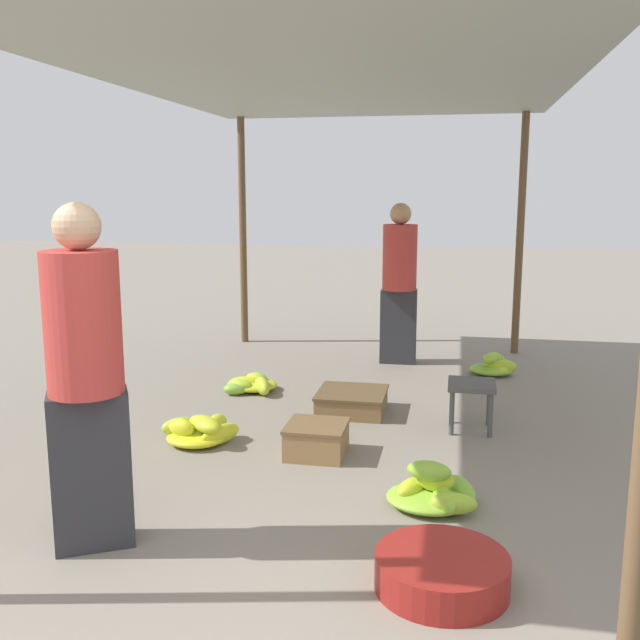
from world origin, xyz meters
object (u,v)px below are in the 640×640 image
object	(u,v)px
banana_pile_right_0	(494,366)
banana_pile_right_1	(435,493)
vendor_foreground	(86,374)
basin_black	(442,572)
crate_near	(352,401)
crate_mid	(317,439)
stool	(471,391)
banana_pile_left_1	(251,384)
shopper_walking_mid	(399,281)
banana_pile_left_0	(199,431)

from	to	relation	value
banana_pile_right_0	banana_pile_right_1	distance (m)	3.07
vendor_foreground	basin_black	bearing A→B (deg)	-2.62
crate_near	crate_mid	world-z (taller)	crate_mid
stool	crate_near	bearing A→B (deg)	164.25
banana_pile_left_1	vendor_foreground	bearing A→B (deg)	-89.61
basin_black	shopper_walking_mid	bearing A→B (deg)	97.58
shopper_walking_mid	banana_pile_right_1	bearing A→B (deg)	-81.55
stool	basin_black	world-z (taller)	stool
crate_mid	shopper_walking_mid	bearing A→B (deg)	83.50
banana_pile_left_0	crate_near	bearing A→B (deg)	44.35
banana_pile_right_1	crate_mid	xyz separation A→B (m)	(-0.81, 0.66, 0.02)
basin_black	crate_mid	size ratio (longest dim) A/B	1.51
banana_pile_left_1	shopper_walking_mid	size ratio (longest dim) A/B	0.29
basin_black	vendor_foreground	bearing A→B (deg)	177.38
basin_black	stool	bearing A→B (deg)	86.11
crate_mid	banana_pile_left_0	bearing A→B (deg)	176.57
banana_pile_right_1	shopper_walking_mid	bearing A→B (deg)	98.45
stool	banana_pile_right_1	world-z (taller)	stool
banana_pile_right_1	crate_mid	size ratio (longest dim) A/B	1.34
banana_pile_left_1	banana_pile_right_1	xyz separation A→B (m)	(1.67, -2.04, 0.02)
vendor_foreground	shopper_walking_mid	distance (m)	4.27
vendor_foreground	banana_pile_right_0	xyz separation A→B (m)	(2.11, 3.78, -0.80)
stool	banana_pile_right_0	world-z (taller)	stool
banana_pile_right_0	banana_pile_left_0	bearing A→B (deg)	-132.20
basin_black	banana_pile_left_1	xyz separation A→B (m)	(-1.73, 2.87, -0.02)
crate_mid	shopper_walking_mid	size ratio (longest dim) A/B	0.25
basin_black	banana_pile_left_1	size ratio (longest dim) A/B	1.27
vendor_foreground	basin_black	world-z (taller)	vendor_foreground
crate_near	shopper_walking_mid	bearing A→B (deg)	82.91
stool	banana_pile_left_0	world-z (taller)	stool
vendor_foreground	banana_pile_right_1	bearing A→B (deg)	24.23
vendor_foreground	banana_pile_right_1	distance (m)	1.98
banana_pile_right_1	banana_pile_right_0	bearing A→B (deg)	81.57
stool	banana_pile_right_1	bearing A→B (deg)	-98.56
stool	banana_pile_left_1	xyz separation A→B (m)	(-1.88, 0.67, -0.23)
stool	basin_black	size ratio (longest dim) A/B	0.61
vendor_foreground	banana_pile_left_1	bearing A→B (deg)	90.39
shopper_walking_mid	basin_black	bearing A→B (deg)	-82.42
banana_pile_left_0	banana_pile_right_1	world-z (taller)	banana_pile_right_1
banana_pile_right_0	crate_near	size ratio (longest dim) A/B	0.81
stool	crate_near	world-z (taller)	stool
vendor_foreground	crate_mid	distance (m)	1.81
stool	crate_mid	world-z (taller)	stool
stool	crate_near	distance (m)	0.98
banana_pile_right_0	crate_near	distance (m)	1.82
stool	crate_mid	size ratio (longest dim) A/B	0.92
vendor_foreground	banana_pile_right_1	world-z (taller)	vendor_foreground
stool	banana_pile_right_0	bearing A→B (deg)	81.68
stool	crate_near	size ratio (longest dim) A/B	0.68
banana_pile_right_0	stool	bearing A→B (deg)	-98.32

